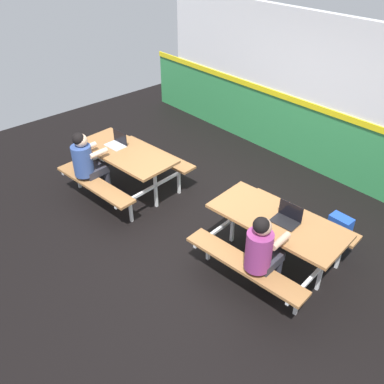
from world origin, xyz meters
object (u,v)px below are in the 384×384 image
(laptop_dark, at_px, (287,218))
(laptop_silver, at_px, (117,143))
(picnic_table_left, at_px, (126,160))
(picnic_table_right, at_px, (276,230))
(backpack_dark, at_px, (339,230))
(student_nearer, at_px, (87,161))
(student_further, at_px, (262,250))

(laptop_dark, bearing_deg, laptop_silver, -171.76)
(picnic_table_left, xyz_separation_m, laptop_silver, (-0.24, 0.02, 0.21))
(picnic_table_left, bearing_deg, laptop_silver, 176.41)
(picnic_table_right, height_order, laptop_dark, laptop_dark)
(laptop_silver, distance_m, backpack_dark, 3.60)
(picnic_table_left, xyz_separation_m, laptop_dark, (2.77, 0.45, 0.21))
(picnic_table_left, distance_m, laptop_dark, 2.82)
(laptop_silver, height_order, laptop_dark, same)
(picnic_table_right, xyz_separation_m, student_nearer, (-2.85, -0.98, 0.13))
(student_nearer, height_order, laptop_silver, student_nearer)
(student_nearer, relative_size, laptop_dark, 3.56)
(laptop_silver, relative_size, backpack_dark, 0.77)
(picnic_table_left, bearing_deg, student_further, -2.64)
(student_nearer, distance_m, student_further, 3.10)
(student_further, relative_size, backpack_dark, 2.74)
(laptop_silver, bearing_deg, student_further, -2.72)
(picnic_table_left, height_order, student_nearer, student_nearer)
(student_nearer, height_order, student_further, same)
(student_further, xyz_separation_m, laptop_silver, (-3.14, 0.15, 0.08))
(student_further, bearing_deg, picnic_table_right, 111.86)
(laptop_silver, bearing_deg, student_nearer, -83.04)
(student_nearer, xyz_separation_m, laptop_dark, (2.95, 1.03, 0.08))
(picnic_table_left, relative_size, laptop_dark, 5.17)
(picnic_table_right, xyz_separation_m, laptop_dark, (0.10, 0.05, 0.21))
(student_further, height_order, laptop_silver, student_further)
(student_further, distance_m, laptop_dark, 0.60)
(student_nearer, relative_size, laptop_silver, 3.56)
(laptop_silver, height_order, backpack_dark, laptop_silver)
(laptop_silver, bearing_deg, backpack_dark, 23.22)
(student_nearer, bearing_deg, laptop_dark, 19.22)
(picnic_table_left, xyz_separation_m, picnic_table_right, (2.68, 0.41, 0.00))
(student_further, relative_size, laptop_dark, 3.56)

